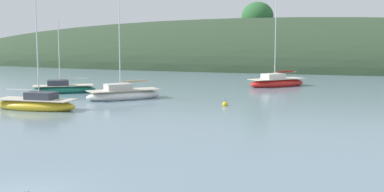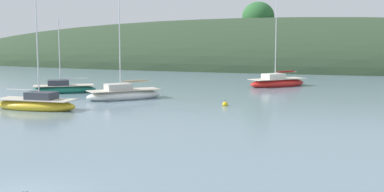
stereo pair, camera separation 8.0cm
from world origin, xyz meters
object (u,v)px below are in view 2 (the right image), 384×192
sailboat_red_portside (277,82)px  mooring_buoy_channel (225,104)px  sailboat_navy_dinghy (36,104)px  sailboat_black_sloop (63,89)px  sailboat_orange_cutter (124,94)px

sailboat_red_portside → mooring_buoy_channel: bearing=-96.0°
sailboat_navy_dinghy → sailboat_black_sloop: (-4.16, 10.35, -0.02)m
sailboat_red_portside → mooring_buoy_channel: size_ratio=18.71×
sailboat_red_portside → mooring_buoy_channel: (-1.78, -16.85, -0.31)m
sailboat_black_sloop → sailboat_orange_cutter: 8.16m
sailboat_black_sloop → sailboat_red_portside: bearing=33.7°
mooring_buoy_channel → sailboat_navy_dinghy: bearing=-154.6°
sailboat_red_portside → mooring_buoy_channel: 16.95m
sailboat_orange_cutter → sailboat_navy_dinghy: bearing=-114.8°
sailboat_navy_dinghy → sailboat_orange_cutter: bearing=65.2°
sailboat_navy_dinghy → sailboat_red_portside: size_ratio=0.87×
sailboat_navy_dinghy → mooring_buoy_channel: 14.48m
sailboat_navy_dinghy → mooring_buoy_channel: (13.08, 6.20, -0.28)m
sailboat_red_portside → sailboat_orange_cutter: (-11.30, -15.34, -0.01)m
sailboat_navy_dinghy → mooring_buoy_channel: size_ratio=16.37×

